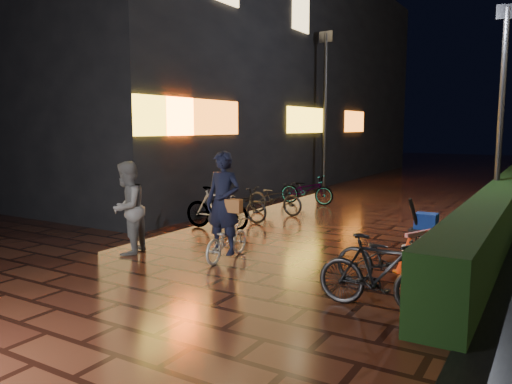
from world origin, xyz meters
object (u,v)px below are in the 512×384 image
Objects in this scene: traffic_barrier at (432,248)px; bystander_person at (127,208)px; cyclist at (225,220)px; cart_assembly at (425,223)px.

bystander_person is at bearing -158.07° from traffic_barrier.
bystander_person is 1.89m from cyclist.
traffic_barrier is 1.54× the size of cart_assembly.
cyclist is at bearing 89.00° from bystander_person.
bystander_person is 5.46m from traffic_barrier.
cart_assembly is (2.88, 2.55, -0.19)m from cyclist.
cyclist is 3.85m from cart_assembly.
cyclist is 1.22× the size of traffic_barrier.
traffic_barrier is at bearing 93.33° from bystander_person.
cart_assembly is at bearing 108.38° from traffic_barrier.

